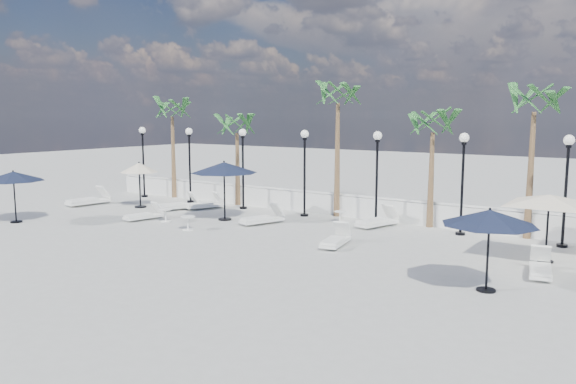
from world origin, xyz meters
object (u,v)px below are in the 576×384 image
Objects in this scene: lounger_5 at (262,218)px; lounger_7 at (540,268)px; parasol_cream_sq_a at (549,195)px; parasol_navy_mid at (224,168)px; parasol_navy_right at (490,218)px; lounger_4 at (336,240)px; lounger_2 at (205,204)px; parasol_navy_left at (13,177)px; parasol_cream_small at (139,168)px; lounger_1 at (179,205)px; lounger_3 at (144,215)px; lounger_0 at (88,200)px; lounger_6 at (377,221)px.

lounger_5 is 1.10× the size of lounger_7.
parasol_navy_mid is at bearing -178.88° from parasol_cream_sq_a.
parasol_cream_sq_a is (0.72, 3.94, 0.18)m from parasol_navy_right.
parasol_navy_right is (5.66, -2.16, 1.68)m from lounger_4.
lounger_2 is 1.02× the size of lounger_4.
lounger_5 is at bearing 32.45° from parasol_navy_left.
lounger_2 is 0.86× the size of parasol_cream_small.
lounger_3 is at bearing -52.84° from lounger_1.
lounger_3 is (5.38, -1.14, -0.06)m from lounger_0.
lounger_5 is at bearing 147.67° from lounger_4.
lounger_7 is 20.24m from parasol_navy_left.
lounger_5 is 0.91× the size of parasol_cream_small.
parasol_navy_mid is at bearing 155.15° from lounger_4.
lounger_0 is 5.06m from parasol_navy_left.
lounger_2 is at bearing 70.66° from lounger_1.
parasol_navy_left is (-8.77, -5.58, 1.70)m from lounger_5.
lounger_7 is 2.50m from parasol_cream_sq_a.
lounger_7 is (6.79, -3.73, -0.03)m from lounger_6.
parasol_cream_small is (-17.61, 3.90, 0.01)m from parasol_navy_right.
lounger_7 is (11.00, -1.59, -0.02)m from lounger_5.
lounger_5 is at bearing 12.68° from lounger_0.
parasol_cream_sq_a is at bearing 84.06° from lounger_7.
parasol_navy_mid reaches higher than lounger_3.
parasol_cream_sq_a reaches higher than lounger_5.
parasol_navy_mid reaches higher than lounger_4.
lounger_6 reaches higher than lounger_4.
lounger_7 is (15.58, -3.05, -0.01)m from lounger_2.
lounger_1 is at bearing -154.29° from lounger_6.
parasol_cream_sq_a is (10.84, 0.06, 1.84)m from lounger_5.
lounger_5 is 2.76m from parasol_navy_mid.
parasol_cream_sq_a is at bearing -1.00° from lounger_6.
lounger_1 is at bearing 14.80° from parasol_cream_small.
parasol_navy_mid is (2.69, -1.64, 2.02)m from lounger_2.
lounger_3 is 9.25m from lounger_4.
lounger_5 is (4.58, -1.46, 0.01)m from lounger_2.
lounger_0 is 8.55m from parasol_navy_mid.
parasol_cream_small is at bearing -179.85° from parasol_cream_sq_a.
parasol_navy_mid is at bearing 11.93° from lounger_1.
parasol_navy_left is at bearing -128.31° from lounger_5.
lounger_5 is 0.71× the size of parasol_navy_mid.
parasol_navy_left is 0.54× the size of parasol_cream_sq_a.
lounger_5 is 4.72m from lounger_6.
lounger_6 is 7.19m from parasol_cream_sq_a.
parasol_cream_sq_a is (15.42, -1.39, 1.86)m from lounger_2.
lounger_3 is 5.54m from parasol_navy_left.
parasol_navy_left is 18.97m from parasol_navy_right.
parasol_cream_small is (2.67, 1.03, 1.65)m from lounger_0.
parasol_cream_small reaches higher than lounger_6.
parasol_navy_mid reaches higher than lounger_1.
parasol_cream_small is at bearing -129.04° from lounger_2.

